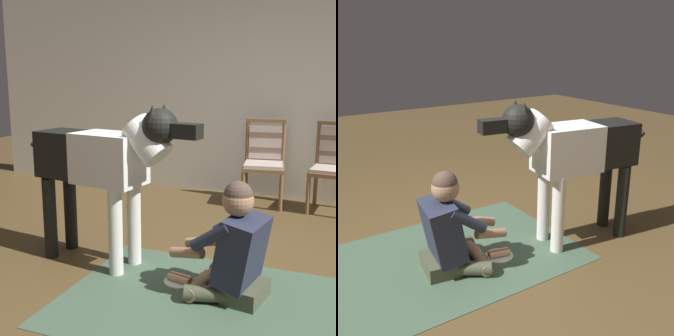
% 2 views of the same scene
% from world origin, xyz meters
% --- Properties ---
extents(ground_plane, '(13.90, 13.90, 0.00)m').
position_xyz_m(ground_plane, '(0.00, 0.00, 0.00)').
color(ground_plane, brown).
extents(area_rug, '(2.21, 1.45, 0.01)m').
position_xyz_m(area_rug, '(0.19, -0.04, 0.00)').
color(area_rug, '#415944').
rests_on(area_rug, ground).
extents(person_sitting_on_floor, '(0.68, 0.57, 0.82)m').
position_xyz_m(person_sitting_on_floor, '(0.19, 0.12, 0.33)').
color(person_sitting_on_floor, '#484C37').
rests_on(person_sitting_on_floor, ground).
extents(large_dog, '(1.60, 0.47, 1.29)m').
position_xyz_m(large_dog, '(-0.91, 0.29, 0.83)').
color(large_dog, white).
rests_on(large_dog, ground).
extents(hot_dog_on_plate, '(0.24, 0.24, 0.06)m').
position_xyz_m(hot_dog_on_plate, '(-0.22, 0.18, 0.03)').
color(hot_dog_on_plate, white).
rests_on(hot_dog_on_plate, ground).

